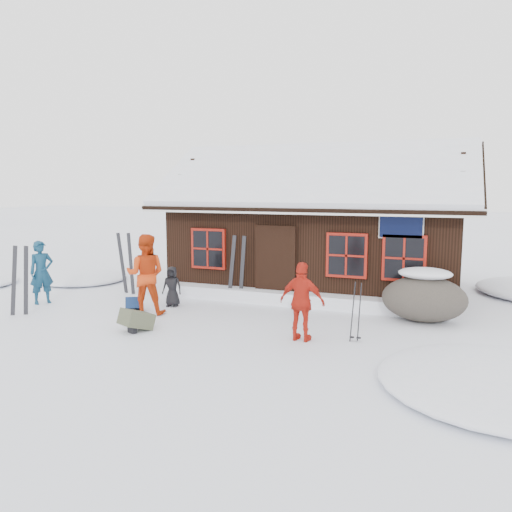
% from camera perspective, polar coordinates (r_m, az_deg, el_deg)
% --- Properties ---
extents(ground, '(120.00, 120.00, 0.00)m').
position_cam_1_polar(ground, '(11.71, -5.90, -7.33)').
color(ground, white).
rests_on(ground, ground).
extents(mountain_hut, '(8.90, 6.09, 4.42)m').
position_cam_1_polar(mountain_hut, '(15.54, 7.42, 2.30)').
color(mountain_hut, black).
rests_on(mountain_hut, ground).
extents(snow_drift, '(7.60, 0.60, 0.35)m').
position_cam_1_polar(snow_drift, '(13.16, 4.45, -4.83)').
color(snow_drift, white).
rests_on(snow_drift, ground).
extents(snow_mounds, '(20.60, 13.20, 0.48)m').
position_cam_1_polar(snow_mounds, '(12.79, 4.60, -6.01)').
color(snow_mounds, white).
rests_on(snow_mounds, ground).
extents(skier_teal, '(0.65, 0.73, 1.67)m').
position_cam_1_polar(skier_teal, '(14.33, -23.30, -1.72)').
color(skier_teal, navy).
rests_on(skier_teal, ground).
extents(skier_orange_left, '(1.15, 1.02, 1.95)m').
position_cam_1_polar(skier_orange_left, '(12.33, -12.50, -2.05)').
color(skier_orange_left, red).
rests_on(skier_orange_left, ground).
extents(skier_orange_right, '(0.97, 0.47, 1.60)m').
position_cam_1_polar(skier_orange_right, '(10.00, 5.30, -5.24)').
color(skier_orange_right, red).
rests_on(skier_orange_right, ground).
extents(skier_crouched, '(0.56, 0.41, 1.04)m').
position_cam_1_polar(skier_crouched, '(13.08, -9.57, -3.45)').
color(skier_crouched, black).
rests_on(skier_crouched, ground).
extents(boulder, '(1.90, 1.42, 1.12)m').
position_cam_1_polar(boulder, '(12.09, 18.66, -4.48)').
color(boulder, '#4A443B').
rests_on(boulder, ground).
extents(ski_pair_left, '(0.50, 0.24, 1.74)m').
position_cam_1_polar(ski_pair_left, '(13.24, -25.37, -2.65)').
color(ski_pair_left, black).
rests_on(ski_pair_left, ground).
extents(ski_pair_mid, '(0.57, 0.11, 1.82)m').
position_cam_1_polar(ski_pair_mid, '(14.91, -14.58, -0.89)').
color(ski_pair_mid, black).
rests_on(ski_pair_mid, ground).
extents(ski_pair_right, '(0.56, 0.13, 1.83)m').
position_cam_1_polar(ski_pair_right, '(13.53, -2.19, -1.50)').
color(ski_pair_right, black).
rests_on(ski_pair_right, ground).
extents(ski_poles, '(0.22, 0.11, 1.25)m').
position_cam_1_polar(ski_poles, '(10.15, 11.35, -6.40)').
color(ski_poles, black).
rests_on(ski_poles, ground).
extents(backpack_blue, '(0.57, 0.62, 0.27)m').
position_cam_1_polar(backpack_blue, '(12.79, -13.71, -5.58)').
color(backpack_blue, navy).
rests_on(backpack_blue, ground).
extents(backpack_olive, '(0.69, 0.77, 0.34)m').
position_cam_1_polar(backpack_olive, '(11.08, -13.48, -7.47)').
color(backpack_olive, '#484C36').
rests_on(backpack_olive, ground).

